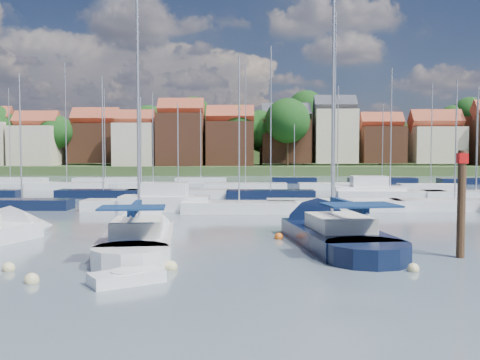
{
  "coord_description": "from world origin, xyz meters",
  "views": [
    {
      "loc": [
        1.66,
        -22.3,
        4.67
      ],
      "look_at": [
        0.81,
        14.0,
        2.77
      ],
      "focal_mm": 40.0,
      "sensor_mm": 36.0,
      "label": 1
    }
  ],
  "objects": [
    {
      "name": "ground",
      "position": [
        0.0,
        40.0,
        0.0
      ],
      "size": [
        260.0,
        260.0,
        0.0
      ],
      "primitive_type": "plane",
      "color": "#485A62",
      "rests_on": "ground"
    },
    {
      "name": "sailboat_centre",
      "position": [
        -3.95,
        4.24,
        0.35
      ],
      "size": [
        4.71,
        12.36,
        16.35
      ],
      "rotation": [
        0.0,
        0.0,
        1.7
      ],
      "color": "white",
      "rests_on": "ground"
    },
    {
      "name": "sailboat_navy",
      "position": [
        5.54,
        6.5,
        0.34
      ],
      "size": [
        5.82,
        14.29,
        19.11
      ],
      "rotation": [
        0.0,
        0.0,
        1.73
      ],
      "color": "black",
      "rests_on": "ground"
    },
    {
      "name": "tender",
      "position": [
        -2.81,
        -3.66,
        0.21
      ],
      "size": [
        2.79,
        2.41,
        0.55
      ],
      "rotation": [
        0.0,
        0.0,
        0.59
      ],
      "color": "white",
      "rests_on": "ground"
    },
    {
      "name": "timber_piling",
      "position": [
        10.85,
        1.32,
        1.47
      ],
      "size": [
        0.4,
        0.4,
        6.99
      ],
      "color": "#4C331E",
      "rests_on": "ground"
    },
    {
      "name": "buoy_b",
      "position": [
        -6.22,
        -3.64,
        0.0
      ],
      "size": [
        0.53,
        0.53,
        0.53
      ],
      "primitive_type": "sphere",
      "color": "beige",
      "rests_on": "ground"
    },
    {
      "name": "buoy_c",
      "position": [
        -7.93,
        -1.75,
        0.0
      ],
      "size": [
        0.5,
        0.5,
        0.5
      ],
      "primitive_type": "sphere",
      "color": "beige",
      "rests_on": "ground"
    },
    {
      "name": "buoy_d",
      "position": [
        -1.57,
        -1.4,
        0.0
      ],
      "size": [
        0.53,
        0.53,
        0.53
      ],
      "primitive_type": "sphere",
      "color": "beige",
      "rests_on": "ground"
    },
    {
      "name": "buoy_e",
      "position": [
        3.08,
        6.23,
        0.0
      ],
      "size": [
        0.47,
        0.47,
        0.47
      ],
      "primitive_type": "sphere",
      "color": "#D85914",
      "rests_on": "ground"
    },
    {
      "name": "buoy_f",
      "position": [
        7.96,
        -1.47,
        0.0
      ],
      "size": [
        0.46,
        0.46,
        0.46
      ],
      "primitive_type": "sphere",
      "color": "beige",
      "rests_on": "ground"
    },
    {
      "name": "marina_field",
      "position": [
        1.91,
        35.15,
        0.43
      ],
      "size": [
        79.62,
        41.41,
        15.93
      ],
      "color": "white",
      "rests_on": "ground"
    },
    {
      "name": "far_shore_town",
      "position": [
        2.23,
        132.67,
        4.61
      ],
      "size": [
        212.46,
        90.0,
        22.27
      ],
      "color": "#40572B",
      "rests_on": "ground"
    }
  ]
}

